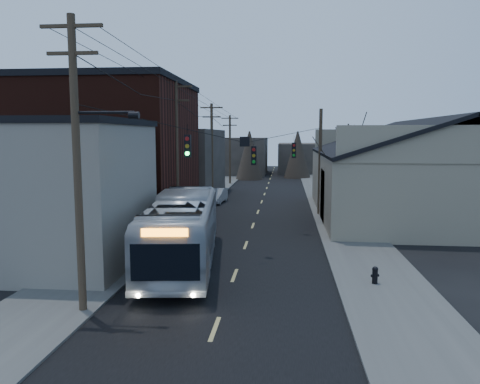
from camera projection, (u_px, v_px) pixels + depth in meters
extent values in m
plane|color=black|center=(204.00, 358.00, 13.58)|extent=(160.00, 160.00, 0.00)
cube|color=black|center=(261.00, 205.00, 43.22)|extent=(9.00, 110.00, 0.02)
cube|color=#474744|center=(191.00, 203.00, 43.84)|extent=(4.00, 110.00, 0.12)
cube|color=#474744|center=(332.00, 205.00, 42.58)|extent=(4.00, 110.00, 0.12)
cube|color=gray|center=(55.00, 195.00, 22.93)|extent=(8.00, 8.00, 7.00)
cube|color=black|center=(115.00, 155.00, 33.71)|extent=(10.00, 12.00, 10.00)
cube|color=#322C28|center=(175.00, 163.00, 49.65)|extent=(9.00, 14.00, 7.00)
cube|color=gray|center=(422.00, 185.00, 36.71)|extent=(16.00, 20.00, 5.00)
cube|color=black|center=(372.00, 137.00, 36.64)|extent=(8.16, 20.60, 2.86)
cube|color=black|center=(479.00, 137.00, 35.86)|extent=(8.16, 20.60, 2.86)
cube|color=#322C28|center=(236.00, 156.00, 78.02)|extent=(10.00, 12.00, 6.00)
cube|color=#322C28|center=(313.00, 158.00, 81.75)|extent=(12.00, 14.00, 5.00)
cone|color=black|center=(347.00, 176.00, 32.27)|extent=(0.40, 0.40, 7.20)
cylinder|color=#382B1E|center=(77.00, 169.00, 16.40)|extent=(0.28, 0.28, 10.50)
cube|color=#382B1E|center=(71.00, 26.00, 15.81)|extent=(2.20, 0.12, 0.12)
cylinder|color=#382B1E|center=(177.00, 157.00, 31.25)|extent=(0.28, 0.28, 10.00)
cube|color=#382B1E|center=(175.00, 87.00, 30.69)|extent=(2.20, 0.12, 0.12)
cylinder|color=#382B1E|center=(212.00, 152.00, 46.09)|extent=(0.28, 0.28, 9.50)
cube|color=#382B1E|center=(212.00, 108.00, 45.57)|extent=(2.20, 0.12, 0.12)
cylinder|color=#382B1E|center=(230.00, 150.00, 60.94)|extent=(0.28, 0.28, 9.00)
cube|color=#382B1E|center=(230.00, 118.00, 60.45)|extent=(2.20, 0.12, 0.12)
cylinder|color=#382B1E|center=(320.00, 163.00, 37.28)|extent=(0.28, 0.28, 8.50)
cube|color=black|center=(188.00, 146.00, 20.47)|extent=(0.28, 0.20, 1.00)
cube|color=black|center=(254.00, 156.00, 24.73)|extent=(0.28, 0.20, 1.00)
cube|color=black|center=(294.00, 150.00, 30.43)|extent=(0.28, 0.20, 1.00)
imported|color=#A9AEB5|center=(183.00, 230.00, 23.23)|extent=(4.39, 12.82, 3.50)
imported|color=#9C9FA4|center=(216.00, 196.00, 44.47)|extent=(1.78, 4.26, 1.37)
cylinder|color=black|center=(375.00, 277.00, 19.96)|extent=(0.24, 0.24, 0.59)
sphere|color=black|center=(375.00, 269.00, 19.92)|extent=(0.26, 0.26, 0.26)
cylinder|color=black|center=(375.00, 276.00, 19.96)|extent=(0.36, 0.22, 0.12)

